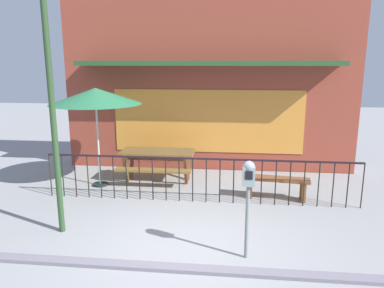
% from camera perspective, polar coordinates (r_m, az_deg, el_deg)
% --- Properties ---
extents(ground, '(40.00, 40.00, 0.00)m').
position_cam_1_polar(ground, '(5.98, -0.77, -16.49)').
color(ground, gray).
extents(pub_storefront, '(7.87, 1.27, 5.25)m').
position_cam_1_polar(pub_storefront, '(10.02, 2.61, 10.94)').
color(pub_storefront, '#563117').
rests_on(pub_storefront, ground).
extents(patio_fence_front, '(6.63, 0.04, 0.97)m').
position_cam_1_polar(patio_fence_front, '(7.68, 1.17, -4.38)').
color(patio_fence_front, black).
rests_on(patio_fence_front, ground).
extents(picnic_table_left, '(1.80, 1.36, 0.79)m').
position_cam_1_polar(picnic_table_left, '(9.08, -5.41, -2.09)').
color(picnic_table_left, brown).
rests_on(picnic_table_left, ground).
extents(patio_umbrella, '(2.11, 2.11, 2.34)m').
position_cam_1_polar(patio_umbrella, '(8.73, -14.84, 7.18)').
color(patio_umbrella, black).
rests_on(patio_umbrella, ground).
extents(patio_bench, '(1.43, 0.49, 0.48)m').
position_cam_1_polar(patio_bench, '(8.15, 13.03, -5.99)').
color(patio_bench, brown).
rests_on(patio_bench, ground).
extents(parking_meter_near, '(0.18, 0.17, 1.53)m').
position_cam_1_polar(parking_meter_near, '(5.41, 8.79, -6.18)').
color(parking_meter_near, slate).
rests_on(parking_meter_near, ground).
extents(street_lamp, '(0.28, 0.28, 4.24)m').
position_cam_1_polar(street_lamp, '(6.38, -21.39, 10.29)').
color(street_lamp, '#294424').
rests_on(street_lamp, ground).
extents(curb_edge, '(11.02, 0.20, 0.11)m').
position_cam_1_polar(curb_edge, '(5.53, -1.46, -19.09)').
color(curb_edge, slate).
rests_on(curb_edge, ground).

